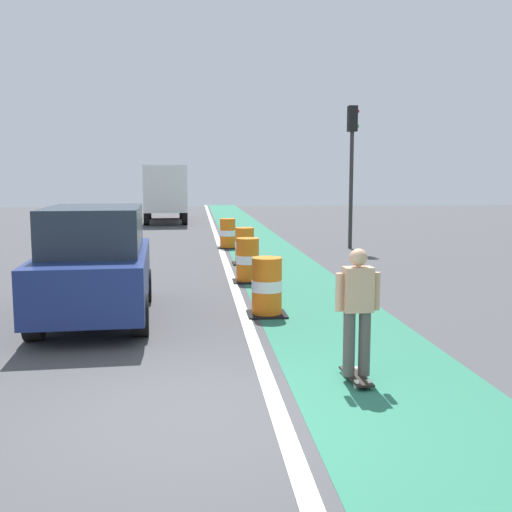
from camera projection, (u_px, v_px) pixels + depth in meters
ground_plane at (196, 416)px, 6.60m from camera, size 100.00×100.00×0.00m
bike_lane_strip at (275, 262)px, 18.68m from camera, size 2.50×80.00×0.01m
lane_divider_stripe at (226, 263)px, 18.53m from camera, size 0.20×80.00×0.01m
skateboarder_on_lane at (357, 311)px, 7.60m from camera, size 0.57×0.81×1.69m
parked_suv_nearest at (95, 262)px, 11.07m from camera, size 2.12×4.70×2.04m
traffic_barrel_front at (267, 287)px, 11.36m from camera, size 0.73×0.73×1.09m
traffic_barrel_mid at (248, 261)px, 15.03m from camera, size 0.73×0.73×1.09m
traffic_barrel_back at (245, 246)px, 18.20m from camera, size 0.73×0.73×1.09m
traffic_barrel_far at (228, 234)px, 22.27m from camera, size 0.73×0.73×1.09m
delivery_truck_down_block at (165, 190)px, 35.50m from camera, size 2.69×7.71×3.23m
traffic_light_corner at (352, 151)px, 21.89m from camera, size 0.41×0.32×5.10m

